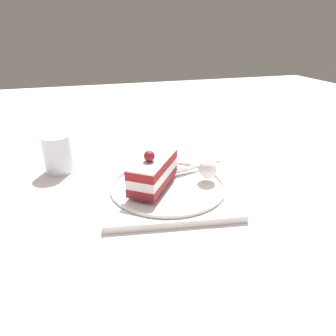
{
  "coord_description": "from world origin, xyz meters",
  "views": [
    {
      "loc": [
        -0.12,
        -0.43,
        0.27
      ],
      "look_at": [
        0.02,
        0.03,
        0.05
      ],
      "focal_mm": 32.26,
      "sensor_mm": 36.0,
      "label": 1
    }
  ],
  "objects_px": {
    "dessert_plate": "(168,188)",
    "fork": "(197,167)",
    "drink_glass_near": "(58,156)",
    "whipped_cream_dollop": "(208,169)",
    "cake_slice": "(153,171)"
  },
  "relations": [
    {
      "from": "whipped_cream_dollop",
      "to": "fork",
      "type": "bearing_deg",
      "value": 92.66
    },
    {
      "from": "dessert_plate",
      "to": "drink_glass_near",
      "type": "distance_m",
      "value": 0.24
    },
    {
      "from": "whipped_cream_dollop",
      "to": "drink_glass_near",
      "type": "bearing_deg",
      "value": 150.09
    },
    {
      "from": "dessert_plate",
      "to": "whipped_cream_dollop",
      "type": "bearing_deg",
      "value": -0.85
    },
    {
      "from": "cake_slice",
      "to": "fork",
      "type": "xyz_separation_m",
      "value": [
        0.1,
        0.04,
        -0.02
      ]
    },
    {
      "from": "whipped_cream_dollop",
      "to": "fork",
      "type": "xyz_separation_m",
      "value": [
        -0.0,
        0.05,
        -0.02
      ]
    },
    {
      "from": "dessert_plate",
      "to": "fork",
      "type": "bearing_deg",
      "value": 32.31
    },
    {
      "from": "whipped_cream_dollop",
      "to": "drink_glass_near",
      "type": "distance_m",
      "value": 0.31
    },
    {
      "from": "cake_slice",
      "to": "drink_glass_near",
      "type": "bearing_deg",
      "value": 138.09
    },
    {
      "from": "fork",
      "to": "drink_glass_near",
      "type": "bearing_deg",
      "value": 158.23
    },
    {
      "from": "drink_glass_near",
      "to": "whipped_cream_dollop",
      "type": "bearing_deg",
      "value": -29.91
    },
    {
      "from": "dessert_plate",
      "to": "cake_slice",
      "type": "bearing_deg",
      "value": 170.21
    },
    {
      "from": "dessert_plate",
      "to": "fork",
      "type": "height_order",
      "value": "fork"
    },
    {
      "from": "cake_slice",
      "to": "drink_glass_near",
      "type": "height_order",
      "value": "cake_slice"
    },
    {
      "from": "dessert_plate",
      "to": "cake_slice",
      "type": "relative_size",
      "value": 1.98
    }
  ]
}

